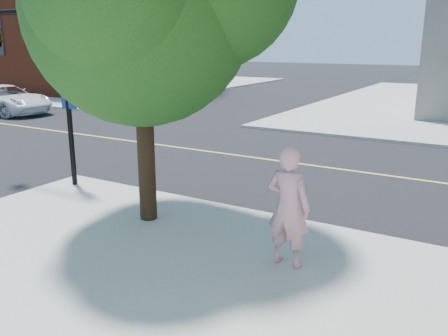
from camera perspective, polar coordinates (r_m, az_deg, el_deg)
The scene contains 6 objects.
ground at distance 12.39m, azimuth -14.04°, elevation -1.99°, with size 140.00×140.00×0.00m, color black.
road_ew at distance 15.78m, azimuth -2.58°, elevation 2.07°, with size 140.00×9.00×0.01m, color black.
sidewalk_nw at distance 43.51m, azimuth -16.00°, elevation 9.78°, with size 26.00×25.00×0.12m, color #A9AAA6.
man_on_phone at distance 7.33m, azimuth 7.71°, elevation -4.65°, with size 0.69×0.45×1.90m, color pink.
signal_pole at distance 13.41m, azimuth -24.79°, elevation 14.07°, with size 3.80×0.43×4.29m.
car_a at distance 26.30m, azimuth -24.77°, elevation 7.44°, with size 2.36×5.12×1.42m, color white.
Camera 1 is at (8.45, -8.36, 3.50)m, focal length 38.22 mm.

